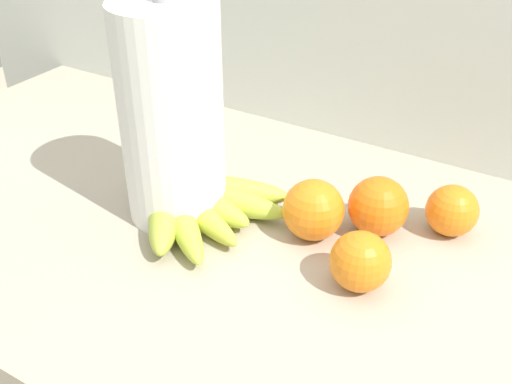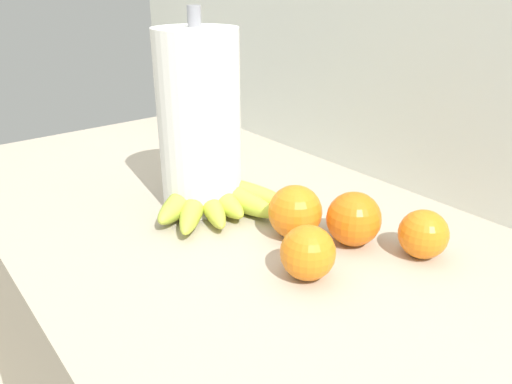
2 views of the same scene
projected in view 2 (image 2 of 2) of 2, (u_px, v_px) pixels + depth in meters
The scene contains 7 objects.
wall_back at pixel (421, 315), 0.94m from camera, with size 1.94×0.06×1.30m, color silver.
banana_bunch at pixel (212, 196), 0.79m from camera, with size 0.22×0.22×0.04m.
orange_back_right at pixel (295, 212), 0.69m from camera, with size 0.08×0.08×0.08m, color orange.
orange_back_left at pixel (308, 253), 0.60m from camera, with size 0.07×0.07×0.07m, color orange.
orange_far_right at pixel (354, 219), 0.67m from camera, with size 0.08×0.08×0.08m, color orange.
orange_front at pixel (423, 234), 0.64m from camera, with size 0.07×0.07×0.07m, color orange.
paper_towel_roll at pixel (199, 121), 0.76m from camera, with size 0.13×0.13×0.31m.
Camera 2 is at (0.40, -0.39, 1.25)m, focal length 34.15 mm.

